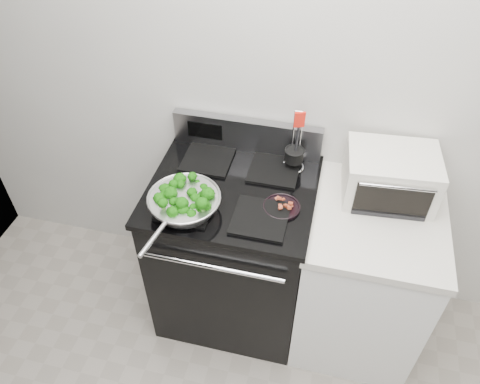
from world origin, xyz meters
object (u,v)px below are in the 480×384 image
(utensil_holder, at_px, (294,158))
(toaster_oven, at_px, (390,176))
(bacon_plate, at_px, (282,205))
(skillet, at_px, (184,202))
(gas_range, at_px, (233,250))

(utensil_holder, xyz_separation_m, toaster_oven, (0.45, -0.06, 0.03))
(toaster_oven, bearing_deg, utensil_holder, 168.18)
(bacon_plate, bearing_deg, utensil_holder, 88.58)
(bacon_plate, height_order, toaster_oven, toaster_oven)
(bacon_plate, bearing_deg, skillet, -164.43)
(gas_range, xyz_separation_m, skillet, (-0.17, -0.20, 0.51))
(gas_range, bearing_deg, toaster_oven, 12.26)
(gas_range, height_order, skillet, gas_range)
(bacon_plate, height_order, utensil_holder, utensil_holder)
(gas_range, bearing_deg, utensil_holder, 39.34)
(gas_range, relative_size, bacon_plate, 6.67)
(bacon_plate, bearing_deg, toaster_oven, 27.18)
(skillet, bearing_deg, bacon_plate, 25.97)
(bacon_plate, xyz_separation_m, toaster_oven, (0.46, 0.24, 0.07))
(skillet, xyz_separation_m, toaster_oven, (0.88, 0.35, 0.03))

